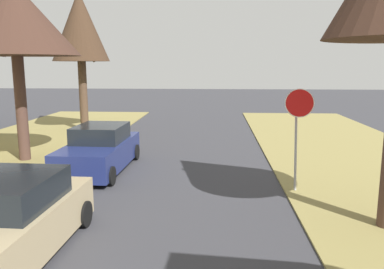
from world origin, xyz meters
name	(u,v)px	position (x,y,z in m)	size (l,w,h in m)	color
stop_sign_far	(298,118)	(3.91, 11.54, 2.18)	(0.81, 0.49, 2.95)	#9EA0A5
street_tree_left_mid_b	(14,19)	(-5.74, 14.66, 5.27)	(4.60, 4.60, 6.59)	#4D342B
street_tree_left_far	(80,28)	(-5.74, 21.56, 5.61)	(3.03, 3.03, 7.50)	#4D3829
parked_sedan_tan	(6,223)	(-2.29, 7.14, 0.72)	(2.04, 4.45, 1.57)	tan
parked_sedan_navy	(100,150)	(-2.44, 13.50, 0.72)	(2.04, 4.45, 1.57)	navy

